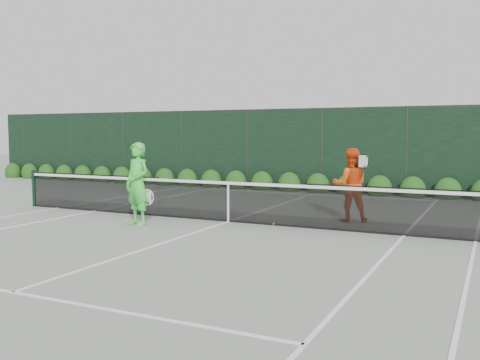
% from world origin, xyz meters
% --- Properties ---
extents(ground, '(80.00, 80.00, 0.00)m').
position_xyz_m(ground, '(0.00, 0.00, 0.00)').
color(ground, gray).
rests_on(ground, ground).
extents(tennis_net, '(12.90, 0.10, 1.07)m').
position_xyz_m(tennis_net, '(-0.02, 0.00, 0.53)').
color(tennis_net, '#11331D').
rests_on(tennis_net, ground).
extents(player_woman, '(0.80, 0.63, 1.93)m').
position_xyz_m(player_woman, '(-1.71, -1.29, 0.96)').
color(player_woman, '#3FD844').
rests_on(player_woman, ground).
extents(player_man, '(1.05, 0.93, 1.78)m').
position_xyz_m(player_man, '(2.63, 1.36, 0.89)').
color(player_man, '#EB4813').
rests_on(player_man, ground).
extents(court_lines, '(11.03, 23.83, 0.01)m').
position_xyz_m(court_lines, '(0.00, 0.00, 0.01)').
color(court_lines, white).
rests_on(court_lines, ground).
extents(windscreen_fence, '(32.00, 21.07, 3.06)m').
position_xyz_m(windscreen_fence, '(0.00, -2.71, 1.51)').
color(windscreen_fence, black).
rests_on(windscreen_fence, ground).
extents(hedge_row, '(31.66, 0.65, 0.94)m').
position_xyz_m(hedge_row, '(-0.00, 7.15, 0.23)').
color(hedge_row, '#143A0F').
rests_on(hedge_row, ground).
extents(tennis_balls, '(3.46, 1.36, 0.07)m').
position_xyz_m(tennis_balls, '(-0.85, -0.14, 0.03)').
color(tennis_balls, '#C8D52F').
rests_on(tennis_balls, ground).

